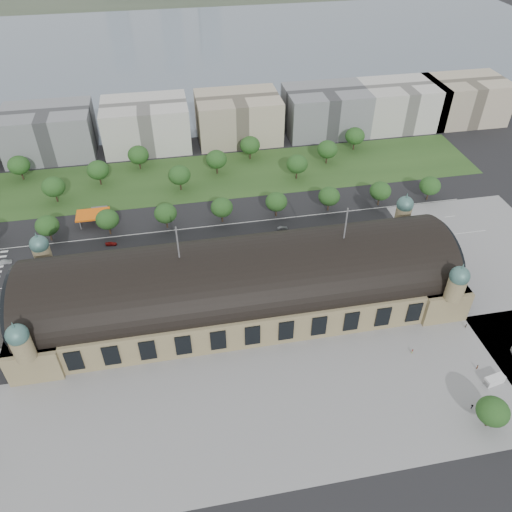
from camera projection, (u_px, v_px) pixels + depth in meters
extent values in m
plane|color=black|center=(242.00, 306.00, 178.40)|extent=(900.00, 900.00, 0.00)
cube|color=#908159|center=(242.00, 294.00, 174.61)|extent=(150.00, 40.00, 12.00)
cube|color=#908159|center=(43.00, 319.00, 164.98)|extent=(16.00, 43.00, 12.00)
cube|color=#908159|center=(421.00, 270.00, 184.24)|extent=(16.00, 43.00, 12.00)
cylinder|color=black|center=(242.00, 281.00, 170.82)|extent=(144.00, 37.60, 37.60)
cylinder|color=black|center=(16.00, 305.00, 159.06)|extent=(1.20, 32.00, 32.00)
cylinder|color=black|center=(441.00, 252.00, 180.04)|extent=(1.20, 32.00, 32.00)
cylinder|color=#908159|center=(43.00, 257.00, 174.64)|extent=(6.00, 6.00, 8.00)
sphere|color=#446E68|center=(39.00, 244.00, 171.17)|extent=(6.40, 6.40, 6.40)
cone|color=#446E68|center=(36.00, 235.00, 168.64)|extent=(1.00, 1.00, 2.50)
cylinder|color=#908159|center=(403.00, 216.00, 193.90)|extent=(6.00, 6.00, 8.00)
sphere|color=#446E68|center=(405.00, 204.00, 190.42)|extent=(6.40, 6.40, 6.40)
cone|color=#446E68|center=(407.00, 195.00, 187.90)|extent=(1.00, 1.00, 2.50)
cylinder|color=#908159|center=(23.00, 348.00, 142.67)|extent=(6.00, 6.00, 8.00)
sphere|color=#446E68|center=(17.00, 335.00, 139.19)|extent=(6.40, 6.40, 6.40)
cone|color=#446E68|center=(13.00, 325.00, 136.66)|extent=(1.00, 1.00, 2.50)
cylinder|color=#908159|center=(455.00, 289.00, 161.93)|extent=(6.00, 6.00, 8.00)
sphere|color=#446E68|center=(460.00, 276.00, 158.45)|extent=(6.40, 6.40, 6.40)
cone|color=#446E68|center=(463.00, 266.00, 155.92)|extent=(1.00, 1.00, 2.50)
cylinder|color=#59595B|center=(178.00, 242.00, 155.61)|extent=(0.50, 0.50, 12.00)
cylinder|color=#59595B|center=(346.00, 223.00, 163.52)|extent=(0.50, 0.50, 12.00)
cube|color=gray|center=(301.00, 406.00, 146.35)|extent=(190.00, 48.00, 0.12)
cube|color=gray|center=(504.00, 271.00, 193.21)|extent=(56.00, 100.00, 0.12)
cube|color=black|center=(179.00, 248.00, 204.46)|extent=(260.00, 26.00, 0.10)
cube|color=#28481D|center=(182.00, 179.00, 247.04)|extent=(300.00, 45.00, 0.10)
cube|color=orange|center=(93.00, 215.00, 214.72)|extent=(14.00, 9.00, 0.70)
cube|color=#59595B|center=(100.00, 212.00, 221.54)|extent=(7.00, 5.00, 3.20)
cylinder|color=#59595B|center=(81.00, 216.00, 217.95)|extent=(0.50, 0.50, 4.40)
cylinder|color=#59595B|center=(107.00, 214.00, 219.53)|extent=(0.50, 0.50, 4.40)
cylinder|color=#59595B|center=(80.00, 225.00, 213.08)|extent=(0.50, 0.50, 4.40)
cylinder|color=#59595B|center=(107.00, 222.00, 214.66)|extent=(0.50, 0.50, 4.40)
cube|color=slate|center=(182.00, 50.00, 405.25)|extent=(700.00, 320.00, 0.08)
cube|color=gray|center=(49.00, 132.00, 260.56)|extent=(45.00, 32.00, 24.00)
cube|color=beige|center=(146.00, 125.00, 267.75)|extent=(45.00, 32.00, 24.00)
cube|color=#B9AB91|center=(238.00, 118.00, 274.93)|extent=(45.00, 32.00, 24.00)
cube|color=gray|center=(325.00, 111.00, 282.12)|extent=(45.00, 32.00, 24.00)
cube|color=beige|center=(400.00, 105.00, 288.59)|extent=(45.00, 32.00, 24.00)
cube|color=#B9AB91|center=(464.00, 100.00, 294.34)|extent=(45.00, 32.00, 24.00)
cylinder|color=#2D2116|center=(51.00, 236.00, 207.04)|extent=(0.70, 0.70, 4.32)
ellipsoid|color=#1E4318|center=(47.00, 226.00, 203.70)|extent=(9.60, 9.60, 8.16)
cylinder|color=#2D2116|center=(110.00, 230.00, 210.49)|extent=(0.70, 0.70, 4.32)
ellipsoid|color=#1E4318|center=(107.00, 219.00, 207.15)|extent=(9.60, 9.60, 8.16)
cylinder|color=#2D2116|center=(167.00, 223.00, 213.93)|extent=(0.70, 0.70, 4.32)
ellipsoid|color=#1E4318|center=(166.00, 213.00, 210.60)|extent=(9.60, 9.60, 8.16)
cylinder|color=#2D2116|center=(222.00, 218.00, 217.38)|extent=(0.70, 0.70, 4.32)
ellipsoid|color=#1E4318|center=(222.00, 207.00, 214.05)|extent=(9.60, 9.60, 8.16)
cylinder|color=#2D2116|center=(276.00, 212.00, 220.83)|extent=(0.70, 0.70, 4.32)
ellipsoid|color=#1E4318|center=(276.00, 202.00, 217.49)|extent=(9.60, 9.60, 8.16)
cylinder|color=#2D2116|center=(328.00, 206.00, 224.28)|extent=(0.70, 0.70, 4.32)
ellipsoid|color=#1E4318|center=(329.00, 196.00, 220.94)|extent=(9.60, 9.60, 8.16)
cylinder|color=#2D2116|center=(379.00, 201.00, 227.73)|extent=(0.70, 0.70, 4.32)
ellipsoid|color=#1E4318|center=(380.00, 191.00, 224.39)|extent=(9.60, 9.60, 8.16)
cylinder|color=#2D2116|center=(427.00, 196.00, 231.18)|extent=(0.70, 0.70, 4.32)
ellipsoid|color=#1E4318|center=(430.00, 186.00, 227.84)|extent=(9.60, 9.60, 8.16)
cylinder|color=#2D2116|center=(22.00, 175.00, 245.15)|extent=(0.70, 0.70, 4.68)
ellipsoid|color=#1E4318|center=(19.00, 165.00, 241.54)|extent=(10.40, 10.40, 8.84)
cylinder|color=#2D2116|center=(57.00, 197.00, 229.62)|extent=(0.70, 0.70, 4.68)
ellipsoid|color=#1E4318|center=(53.00, 187.00, 226.00)|extent=(10.40, 10.40, 8.84)
cylinder|color=#2D2116|center=(100.00, 180.00, 241.48)|extent=(0.70, 0.70, 4.68)
ellipsoid|color=#1E4318|center=(98.00, 170.00, 237.86)|extent=(10.40, 10.40, 8.84)
cylinder|color=#2D2116|center=(140.00, 165.00, 253.35)|extent=(0.70, 0.70, 4.68)
ellipsoid|color=#1E4318|center=(138.00, 155.00, 249.73)|extent=(10.40, 10.40, 8.84)
cylinder|color=#2D2116|center=(181.00, 185.00, 237.81)|extent=(0.70, 0.70, 4.68)
ellipsoid|color=#1E4318|center=(180.00, 175.00, 234.19)|extent=(10.40, 10.40, 8.84)
cylinder|color=#2D2116|center=(217.00, 170.00, 249.67)|extent=(0.70, 0.70, 4.68)
ellipsoid|color=#1E4318|center=(216.00, 159.00, 246.06)|extent=(10.40, 10.40, 8.84)
cylinder|color=#2D2116|center=(250.00, 155.00, 261.54)|extent=(0.70, 0.70, 4.68)
ellipsoid|color=#1E4318|center=(250.00, 145.00, 257.92)|extent=(10.40, 10.40, 8.84)
cylinder|color=#2D2116|center=(297.00, 174.00, 246.00)|extent=(0.70, 0.70, 4.68)
ellipsoid|color=#1E4318|center=(297.00, 164.00, 242.38)|extent=(10.40, 10.40, 8.84)
cylinder|color=#2D2116|center=(326.00, 159.00, 257.87)|extent=(0.70, 0.70, 4.68)
ellipsoid|color=#1E4318|center=(327.00, 149.00, 254.25)|extent=(10.40, 10.40, 8.84)
cylinder|color=#2D2116|center=(354.00, 146.00, 269.73)|extent=(0.70, 0.70, 4.68)
ellipsoid|color=#1E4318|center=(355.00, 136.00, 266.11)|extent=(10.40, 10.40, 8.84)
cylinder|color=#2D2116|center=(488.00, 421.00, 140.10)|extent=(0.70, 0.70, 3.96)
ellipsoid|color=#1E4318|center=(493.00, 411.00, 137.04)|extent=(9.00, 9.00, 7.65)
imported|color=gray|center=(5.00, 262.00, 196.14)|extent=(4.80, 1.91, 1.55)
imported|color=black|center=(104.00, 272.00, 191.57)|extent=(4.70, 2.40, 1.27)
imported|color=maroon|center=(111.00, 244.00, 205.38)|extent=(4.67, 2.32, 1.30)
imported|color=#1F1B4D|center=(222.00, 250.00, 202.25)|extent=(4.28, 1.99, 1.42)
imported|color=#53565A|center=(283.00, 228.00, 213.79)|extent=(4.30, 1.61, 1.40)
imported|color=silver|center=(375.00, 223.00, 216.60)|extent=(5.47, 3.01, 1.45)
imported|color=black|center=(59.00, 287.00, 184.90)|extent=(4.22, 3.43, 1.35)
imported|color=maroon|center=(91.00, 280.00, 187.96)|extent=(6.30, 5.69, 1.63)
imported|color=#192346|center=(124.00, 274.00, 190.54)|extent=(5.23, 4.37, 1.43)
imported|color=slate|center=(57.00, 281.00, 187.34)|extent=(5.05, 3.87, 1.61)
imported|color=white|center=(80.00, 278.00, 188.59)|extent=(4.81, 3.72, 1.52)
imported|color=gray|center=(176.00, 274.00, 190.71)|extent=(6.22, 4.40, 1.58)
imported|color=black|center=(177.00, 267.00, 193.81)|extent=(6.02, 4.66, 1.63)
imported|color=#B41C38|center=(228.00, 256.00, 197.76)|extent=(11.64, 3.10, 3.22)
imported|color=#BEB2AF|center=(216.00, 249.00, 200.96)|extent=(11.99, 3.78, 3.29)
imported|color=#BCB4AE|center=(255.00, 253.00, 199.40)|extent=(10.61, 2.59, 2.95)
cube|color=silver|center=(494.00, 380.00, 151.75)|extent=(6.59, 3.61, 2.70)
cube|color=silver|center=(488.00, 383.00, 151.37)|extent=(2.06, 2.56, 1.87)
imported|color=gray|center=(412.00, 351.00, 161.06)|extent=(0.93, 0.71, 1.70)
imported|color=gray|center=(477.00, 367.00, 156.01)|extent=(0.80, 0.85, 1.95)
imported|color=gray|center=(466.00, 326.00, 169.74)|extent=(0.60, 0.86, 1.62)
imported|color=gray|center=(472.00, 407.00, 144.96)|extent=(1.29, 0.98, 1.84)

